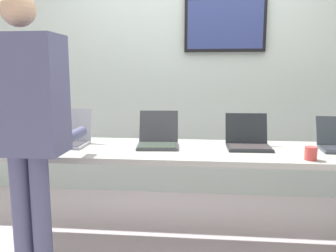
{
  "coord_description": "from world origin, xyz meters",
  "views": [
    {
      "loc": [
        0.19,
        -2.47,
        1.31
      ],
      "look_at": [
        -0.06,
        0.13,
        0.89
      ],
      "focal_mm": 36.73,
      "sensor_mm": 36.0,
      "label": 1
    }
  ],
  "objects_px": {
    "equipment_box": "(23,118)",
    "coffee_mug": "(311,153)",
    "laptop_station_0": "(67,137)",
    "person": "(26,116)",
    "workbench": "(175,155)",
    "laptop_station_1": "(158,138)",
    "laptop_station_2": "(248,140)"
  },
  "relations": [
    {
      "from": "equipment_box",
      "to": "coffee_mug",
      "type": "height_order",
      "value": "equipment_box"
    },
    {
      "from": "laptop_station_0",
      "to": "person",
      "type": "bearing_deg",
      "value": -86.95
    },
    {
      "from": "workbench",
      "to": "coffee_mug",
      "type": "distance_m",
      "value": 0.93
    },
    {
      "from": "laptop_station_0",
      "to": "person",
      "type": "distance_m",
      "value": 0.72
    },
    {
      "from": "equipment_box",
      "to": "laptop_station_1",
      "type": "relative_size",
      "value": 1.01
    },
    {
      "from": "equipment_box",
      "to": "person",
      "type": "height_order",
      "value": "person"
    },
    {
      "from": "laptop_station_2",
      "to": "coffee_mug",
      "type": "bearing_deg",
      "value": -43.28
    },
    {
      "from": "laptop_station_0",
      "to": "coffee_mug",
      "type": "distance_m",
      "value": 1.76
    },
    {
      "from": "workbench",
      "to": "coffee_mug",
      "type": "bearing_deg",
      "value": -15.61
    },
    {
      "from": "workbench",
      "to": "laptop_station_0",
      "type": "distance_m",
      "value": 0.85
    },
    {
      "from": "equipment_box",
      "to": "coffee_mug",
      "type": "distance_m",
      "value": 2.19
    },
    {
      "from": "laptop_station_0",
      "to": "laptop_station_2",
      "type": "distance_m",
      "value": 1.38
    },
    {
      "from": "laptop_station_1",
      "to": "person",
      "type": "distance_m",
      "value": 1.0
    },
    {
      "from": "workbench",
      "to": "person",
      "type": "relative_size",
      "value": 1.71
    },
    {
      "from": "workbench",
      "to": "laptop_station_1",
      "type": "xyz_separation_m",
      "value": [
        -0.13,
        0.08,
        0.11
      ]
    },
    {
      "from": "laptop_station_1",
      "to": "person",
      "type": "height_order",
      "value": "person"
    },
    {
      "from": "laptop_station_2",
      "to": "coffee_mug",
      "type": "height_order",
      "value": "laptop_station_2"
    },
    {
      "from": "laptop_station_1",
      "to": "person",
      "type": "relative_size",
      "value": 0.22
    },
    {
      "from": "laptop_station_2",
      "to": "coffee_mug",
      "type": "distance_m",
      "value": 0.49
    },
    {
      "from": "laptop_station_0",
      "to": "coffee_mug",
      "type": "xyz_separation_m",
      "value": [
        1.73,
        -0.3,
        -0.02
      ]
    },
    {
      "from": "laptop_station_1",
      "to": "coffee_mug",
      "type": "height_order",
      "value": "laptop_station_1"
    },
    {
      "from": "laptop_station_0",
      "to": "laptop_station_1",
      "type": "bearing_deg",
      "value": 2.32
    },
    {
      "from": "person",
      "to": "coffee_mug",
      "type": "distance_m",
      "value": 1.76
    },
    {
      "from": "laptop_station_0",
      "to": "laptop_station_1",
      "type": "height_order",
      "value": "laptop_station_0"
    },
    {
      "from": "laptop_station_0",
      "to": "laptop_station_2",
      "type": "bearing_deg",
      "value": 1.25
    },
    {
      "from": "workbench",
      "to": "equipment_box",
      "type": "height_order",
      "value": "equipment_box"
    },
    {
      "from": "laptop_station_0",
      "to": "coffee_mug",
      "type": "bearing_deg",
      "value": -9.94
    },
    {
      "from": "equipment_box",
      "to": "laptop_station_0",
      "type": "xyz_separation_m",
      "value": [
        0.41,
        -0.11,
        -0.13
      ]
    },
    {
      "from": "equipment_box",
      "to": "coffee_mug",
      "type": "relative_size",
      "value": 4.44
    },
    {
      "from": "equipment_box",
      "to": "person",
      "type": "xyz_separation_m",
      "value": [
        0.44,
        -0.78,
        0.12
      ]
    },
    {
      "from": "workbench",
      "to": "laptop_station_0",
      "type": "bearing_deg",
      "value": 176.33
    },
    {
      "from": "laptop_station_1",
      "to": "equipment_box",
      "type": "bearing_deg",
      "value": 175.97
    }
  ]
}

